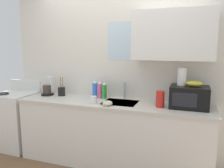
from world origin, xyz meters
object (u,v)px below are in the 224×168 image
at_px(dish_soap_bottle_blue, 95,89).
at_px(utensil_crock, 62,91).
at_px(paper_towel_roll, 182,76).
at_px(small_bowl, 107,103).
at_px(cereal_canister, 160,99).
at_px(banana_bunch, 194,84).
at_px(dish_soap_bottle_pink, 100,90).
at_px(dish_soap_bottle_green, 104,91).
at_px(microwave, 189,97).
at_px(stove_range, 16,120).
at_px(mug_white, 94,100).
at_px(coffee_maker, 48,88).

height_order(dish_soap_bottle_blue, utensil_crock, utensil_crock).
xyz_separation_m(paper_towel_roll, dish_soap_bottle_blue, (-1.23, 0.09, -0.26)).
relative_size(paper_towel_roll, small_bowl, 1.69).
xyz_separation_m(cereal_canister, small_bowl, (-0.65, -0.15, -0.07)).
bearing_deg(banana_bunch, utensil_crock, 177.91).
bearing_deg(dish_soap_bottle_pink, banana_bunch, -5.36).
distance_m(dish_soap_bottle_green, dish_soap_bottle_blue, 0.17).
height_order(dish_soap_bottle_green, utensil_crock, utensil_crock).
xyz_separation_m(microwave, dish_soap_bottle_pink, (-1.24, 0.12, -0.02)).
distance_m(dish_soap_bottle_blue, utensil_crock, 0.53).
height_order(banana_bunch, utensil_crock, banana_bunch).
bearing_deg(paper_towel_roll, small_bowl, -161.29).
xyz_separation_m(stove_range, cereal_canister, (2.33, -0.05, 0.54)).
bearing_deg(cereal_canister, dish_soap_bottle_blue, 166.65).
bearing_deg(microwave, utensil_crock, 177.80).
relative_size(banana_bunch, dish_soap_bottle_green, 0.82).
xyz_separation_m(banana_bunch, mug_white, (-1.26, -0.19, -0.26)).
distance_m(dish_soap_bottle_blue, mug_white, 0.36).
distance_m(banana_bunch, dish_soap_bottle_pink, 1.31).
height_order(cereal_canister, utensil_crock, utensil_crock).
relative_size(microwave, utensil_crock, 1.56).
xyz_separation_m(stove_range, microwave, (2.67, 0.04, 0.58)).
bearing_deg(dish_soap_bottle_blue, coffee_maker, -174.20).
bearing_deg(utensil_crock, dish_soap_bottle_blue, 7.08).
bearing_deg(dish_soap_bottle_green, utensil_crock, -177.41).
relative_size(banana_bunch, paper_towel_roll, 0.91).
bearing_deg(cereal_canister, small_bowl, -166.93).
height_order(dish_soap_bottle_blue, mug_white, dish_soap_bottle_blue).
distance_m(microwave, paper_towel_roll, 0.27).
bearing_deg(small_bowl, cereal_canister, 13.07).
bearing_deg(banana_bunch, cereal_canister, -165.62).
xyz_separation_m(coffee_maker, mug_white, (0.88, -0.25, -0.06)).
bearing_deg(stove_range, dish_soap_bottle_blue, 7.74).
bearing_deg(utensil_crock, microwave, -2.20).
relative_size(cereal_canister, mug_white, 2.15).
bearing_deg(dish_soap_bottle_pink, dish_soap_bottle_green, -14.55).
relative_size(stove_range, banana_bunch, 5.40).
xyz_separation_m(paper_towel_roll, utensil_crock, (-1.76, 0.02, -0.31)).
height_order(stove_range, dish_soap_bottle_pink, dish_soap_bottle_pink).
distance_m(stove_range, small_bowl, 1.76).
bearing_deg(banana_bunch, microwave, -178.23).
xyz_separation_m(stove_range, mug_white, (1.46, -0.14, 0.49)).
relative_size(banana_bunch, cereal_canister, 0.98).
height_order(paper_towel_roll, dish_soap_bottle_green, paper_towel_roll).
relative_size(banana_bunch, mug_white, 2.11).
relative_size(coffee_maker, utensil_crock, 0.95).
height_order(banana_bunch, paper_towel_roll, paper_towel_roll).
distance_m(microwave, utensil_crock, 1.86).
xyz_separation_m(dish_soap_bottle_pink, mug_white, (0.04, -0.31, -0.07)).
bearing_deg(utensil_crock, dish_soap_bottle_pink, 4.81).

